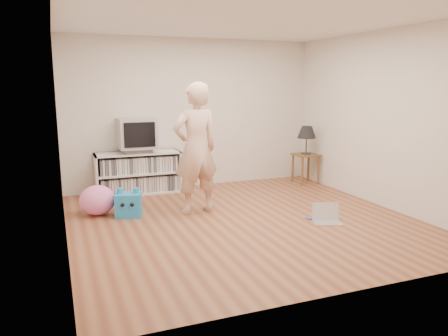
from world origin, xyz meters
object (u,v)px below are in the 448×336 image
dvd_deck (137,150)px  person (196,149)px  side_table (306,161)px  media_unit (138,173)px  table_lamp (307,133)px  plush_blue (129,204)px  laptop (326,217)px  plush_pink (97,200)px  crt_tv (137,133)px

dvd_deck → person: person is taller
side_table → media_unit: bearing=172.7°
table_lamp → plush_blue: 3.60m
dvd_deck → laptop: (2.05, -2.49, -0.67)m
plush_blue → plush_pink: 0.46m
dvd_deck → side_table: bearing=-7.0°
laptop → plush_pink: 3.18m
crt_tv → laptop: 3.36m
plush_pink → crt_tv: bearing=53.1°
table_lamp → person: size_ratio=0.28×
media_unit → plush_pink: (-0.77, -1.04, -0.14)m
dvd_deck → laptop: 3.29m
table_lamp → plush_blue: size_ratio=1.26×
dvd_deck → crt_tv: crt_tv is taller
laptop → table_lamp: bearing=85.5°
crt_tv → plush_pink: crt_tv is taller
plush_blue → media_unit: bearing=89.8°
crt_tv → table_lamp: crt_tv is taller
person → plush_blue: 1.21m
plush_pink → media_unit: bearing=53.6°
media_unit → laptop: size_ratio=3.22×
person → laptop: size_ratio=4.25×
plush_pink → plush_blue: bearing=-30.6°
side_table → laptop: (-0.98, -2.12, -0.35)m
crt_tv → plush_blue: 1.56m
media_unit → laptop: media_unit is taller
media_unit → side_table: bearing=-7.3°
table_lamp → laptop: bearing=-114.7°
person → dvd_deck: bearing=-76.9°
media_unit → crt_tv: size_ratio=2.33×
crt_tv → table_lamp: size_ratio=1.17×
dvd_deck → laptop: dvd_deck is taller
dvd_deck → table_lamp: table_lamp is taller
person → plush_blue: bearing=-18.3°
media_unit → dvd_deck: size_ratio=3.11×
table_lamp → crt_tv: bearing=173.1°
laptop → plush_blue: (-2.42, 1.23, 0.10)m
laptop → side_table: bearing=85.5°
side_table → table_lamp: size_ratio=1.07×
media_unit → plush_blue: 1.34m
side_table → plush_pink: bearing=-170.2°
media_unit → laptop: (2.05, -2.50, -0.28)m
plush_blue → table_lamp: bearing=30.7°
media_unit → person: person is taller
side_table → plush_blue: side_table is taller
person → side_table: bearing=-165.4°
crt_tv → side_table: crt_tv is taller
dvd_deck → plush_pink: (-0.77, -1.03, -0.52)m
plush_blue → plush_pink: plush_pink is taller
laptop → plush_pink: size_ratio=0.88×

